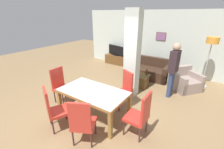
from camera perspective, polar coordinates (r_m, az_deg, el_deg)
ground_plane at (r=4.24m, az=-6.74°, el=-14.92°), size 18.00×18.00×0.00m
back_wall at (r=7.30m, az=15.57°, el=12.07°), size 7.20×0.09×2.70m
divider_pillar at (r=4.71m, az=7.74°, el=7.28°), size 0.42×0.35×2.70m
dining_table at (r=3.91m, az=-7.13°, el=-7.98°), size 1.74×0.97×0.73m
dining_chair_far_right at (r=4.32m, az=4.65°, el=-5.30°), size 0.62×0.62×1.06m
dining_chair_near_right at (r=3.18m, az=-11.27°, el=-17.14°), size 0.62×0.62×1.06m
dining_chair_head_right at (r=3.36m, az=10.68°, el=-14.68°), size 0.46×0.46×1.06m
dining_chair_near_left at (r=3.73m, az=-21.32°, el=-11.80°), size 0.62×0.62×1.06m
dining_chair_head_left at (r=4.79m, az=-19.02°, el=-3.61°), size 0.46×0.46×1.06m
sofa at (r=6.59m, az=13.65°, el=1.53°), size 1.73×0.89×0.81m
armchair at (r=5.98m, az=25.86°, el=-2.47°), size 1.21×1.22×0.77m
coffee_table at (r=5.65m, az=10.87°, el=-2.34°), size 0.55×0.53×0.46m
bottle at (r=5.61m, az=13.05°, el=0.90°), size 0.07×0.07×0.26m
tv_stand at (r=8.09m, az=1.39°, el=5.74°), size 1.14×0.40×0.48m
tv_screen at (r=7.97m, az=1.42°, el=9.13°), size 1.04×0.34×0.51m
floor_lamp at (r=6.23m, az=33.70°, el=9.37°), size 0.39×0.39×1.82m
standing_person at (r=4.99m, az=22.38°, el=2.73°), size 0.26×0.40×1.76m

